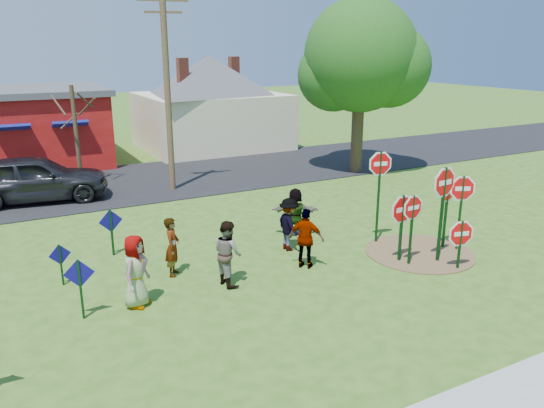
{
  "coord_description": "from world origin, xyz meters",
  "views": [
    {
      "loc": [
        -6.32,
        -11.93,
        5.95
      ],
      "look_at": [
        0.91,
        1.63,
        1.34
      ],
      "focal_mm": 35.0,
      "sensor_mm": 36.0,
      "label": 1
    }
  ],
  "objects": [
    {
      "name": "person_e",
      "position": [
        0.94,
        -0.31,
        0.85
      ],
      "size": [
        0.99,
        1.0,
        1.7
      ],
      "primitive_type": "imported",
      "rotation": [
        0.0,
        0.0,
        2.34
      ],
      "color": "#4C2F55",
      "rests_on": "ground"
    },
    {
      "name": "leafy_tree",
      "position": [
        9.3,
        8.44,
        5.24
      ],
      "size": [
        5.72,
        5.22,
        8.13
      ],
      "color": "#382819",
      "rests_on": "ground"
    },
    {
      "name": "road",
      "position": [
        0.0,
        11.5,
        0.02
      ],
      "size": [
        120.0,
        7.5,
        0.04
      ],
      "primitive_type": "cube",
      "color": "black",
      "rests_on": "ground"
    },
    {
      "name": "stop_sign_d",
      "position": [
        5.45,
        -0.98,
        1.68
      ],
      "size": [
        1.03,
        0.19,
        2.37
      ],
      "rotation": [
        0.0,
        0.0,
        0.16
      ],
      "color": "#0E3313",
      "rests_on": "ground"
    },
    {
      "name": "stop_sign_g",
      "position": [
        3.62,
        -1.51,
        1.49
      ],
      "size": [
        0.95,
        0.09,
        2.16
      ],
      "rotation": [
        0.0,
        0.0,
        0.07
      ],
      "color": "#0E3313",
      "rests_on": "ground"
    },
    {
      "name": "stop_sign_c",
      "position": [
        4.5,
        -1.72,
        2.04
      ],
      "size": [
        1.15,
        0.15,
        2.92
      ],
      "rotation": [
        0.0,
        0.0,
        0.11
      ],
      "color": "#0E3313",
      "rests_on": "ground"
    },
    {
      "name": "bare_tree_east",
      "position": [
        -3.09,
        12.06,
        2.82
      ],
      "size": [
        1.8,
        1.8,
        4.36
      ],
      "color": "#382819",
      "rests_on": "ground"
    },
    {
      "name": "stop_sign_b",
      "position": [
        3.93,
        0.34,
        2.22
      ],
      "size": [
        0.98,
        0.25,
        3.03
      ],
      "rotation": [
        0.0,
        0.0,
        -0.23
      ],
      "color": "#0E3313",
      "rests_on": "ground"
    },
    {
      "name": "person_f",
      "position": [
        1.93,
        1.97,
        0.81
      ],
      "size": [
        1.55,
        1.15,
        1.62
      ],
      "primitive_type": "imported",
      "rotation": [
        0.0,
        0.0,
        2.63
      ],
      "color": "#235A2F",
      "rests_on": "ground"
    },
    {
      "name": "person_b",
      "position": [
        -2.46,
        0.95,
        0.81
      ],
      "size": [
        0.63,
        0.7,
        1.62
      ],
      "primitive_type": "imported",
      "rotation": [
        0.0,
        0.0,
        1.06
      ],
      "color": "#237057",
      "rests_on": "ground"
    },
    {
      "name": "stop_sign_a",
      "position": [
        3.55,
        -1.18,
        1.41
      ],
      "size": [
        1.11,
        0.09,
        2.11
      ],
      "rotation": [
        0.0,
        0.0,
        0.07
      ],
      "color": "#0E3313",
      "rests_on": "ground"
    },
    {
      "name": "suv",
      "position": [
        -5.06,
        10.21,
        0.97
      ],
      "size": [
        5.69,
        2.94,
        1.85
      ],
      "primitive_type": "imported",
      "rotation": [
        0.0,
        0.0,
        1.43
      ],
      "color": "#2A2B2F",
      "rests_on": "road"
    },
    {
      "name": "blue_diamond_c",
      "position": [
        -5.19,
        1.68,
        0.7
      ],
      "size": [
        0.56,
        0.11,
        1.12
      ],
      "rotation": [
        0.0,
        0.0,
        0.16
      ],
      "color": "#0E3313",
      "rests_on": "ground"
    },
    {
      "name": "stop_sign_f",
      "position": [
        5.68,
        -1.32,
        1.74
      ],
      "size": [
        0.94,
        0.46,
        2.44
      ],
      "rotation": [
        0.0,
        0.0,
        -0.44
      ],
      "color": "#0E3313",
      "rests_on": "ground"
    },
    {
      "name": "utility_pole",
      "position": [
        0.25,
        9.45,
        4.31
      ],
      "size": [
        1.98,
        0.51,
        8.2
      ],
      "rotation": [
        0.0,
        0.0,
        -0.2
      ],
      "color": "#4C3823",
      "rests_on": "ground"
    },
    {
      "name": "person_d",
      "position": [
        1.19,
        1.08,
        0.81
      ],
      "size": [
        0.62,
        1.05,
        1.61
      ],
      "primitive_type": "imported",
      "rotation": [
        0.0,
        0.0,
        1.55
      ],
      "color": "#303035",
      "rests_on": "ground"
    },
    {
      "name": "blue_diamond_b",
      "position": [
        -5.02,
        -0.4,
        0.9
      ],
      "size": [
        0.67,
        0.13,
        1.44
      ],
      "rotation": [
        0.0,
        0.0,
        -0.17
      ],
      "color": "#0E3313",
      "rests_on": "ground"
    },
    {
      "name": "cream_house",
      "position": [
        5.5,
        18.0,
        2.92
      ],
      "size": [
        9.4,
        9.4,
        6.5
      ],
      "color": "beige",
      "rests_on": "ground"
    },
    {
      "name": "stop_sign_e",
      "position": [
        4.61,
        -2.38,
        0.97
      ],
      "size": [
        0.97,
        0.28,
        1.54
      ],
      "rotation": [
        0.0,
        0.0,
        -0.26
      ],
      "color": "#0E3313",
      "rests_on": "ground"
    },
    {
      "name": "person_c",
      "position": [
        -1.38,
        -0.27,
        0.86
      ],
      "size": [
        0.73,
        0.9,
        1.72
      ],
      "primitive_type": "imported",
      "rotation": [
        0.0,
        0.0,
        1.68
      ],
      "color": "#9A4038",
      "rests_on": "ground"
    },
    {
      "name": "blue_diamond_d",
      "position": [
        -3.6,
        3.14,
        0.88
      ],
      "size": [
        0.7,
        0.09,
        1.41
      ],
      "rotation": [
        0.0,
        0.0,
        0.11
      ],
      "color": "#0E3313",
      "rests_on": "ground"
    },
    {
      "name": "person_a",
      "position": [
        -3.77,
        -0.36,
        0.89
      ],
      "size": [
        1.0,
        1.02,
        1.77
      ],
      "primitive_type": "imported",
      "rotation": [
        0.0,
        0.0,
        0.85
      ],
      "color": "#3E4694",
      "rests_on": "ground"
    },
    {
      "name": "dirt_patch",
      "position": [
        4.5,
        -1.0,
        0.01
      ],
      "size": [
        3.2,
        3.2,
        0.03
      ],
      "primitive_type": "cylinder",
      "color": "brown",
      "rests_on": "ground"
    },
    {
      "name": "ground",
      "position": [
        0.0,
        0.0,
        0.0
      ],
      "size": [
        120.0,
        120.0,
        0.0
      ],
      "primitive_type": "plane",
      "color": "#335919",
      "rests_on": "ground"
    },
    {
      "name": "red_building",
      "position": [
        -5.5,
        17.99,
        1.97
      ],
      "size": [
        9.4,
        7.69,
        3.9
      ],
      "color": "maroon",
      "rests_on": "ground"
    }
  ]
}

